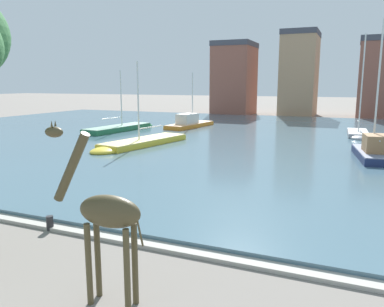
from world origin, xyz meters
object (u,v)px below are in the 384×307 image
object	(u,v)px
sailboat_yellow	(137,144)
sailboat_green	(124,129)
sailboat_orange	(192,124)
mooring_bollard	(50,223)
giraffe_statue	(105,214)
sailboat_grey	(358,134)
sailboat_navy	(373,152)

from	to	relation	value
sailboat_yellow	sailboat_green	bearing A→B (deg)	128.50
sailboat_orange	mooring_bollard	xyz separation A→B (m)	(7.09, -29.38, -0.31)
giraffe_statue	sailboat_grey	size ratio (longest dim) A/B	0.45
sailboat_orange	sailboat_yellow	bearing A→B (deg)	-84.77
sailboat_green	sailboat_yellow	world-z (taller)	sailboat_yellow
giraffe_statue	sailboat_orange	size ratio (longest dim) A/B	0.50
sailboat_yellow	sailboat_grey	bearing A→B (deg)	39.12
sailboat_yellow	mooring_bollard	bearing A→B (deg)	-69.48
sailboat_green	giraffe_statue	bearing A→B (deg)	-57.76
sailboat_grey	sailboat_yellow	world-z (taller)	sailboat_grey
giraffe_statue	mooring_bollard	size ratio (longest dim) A/B	8.39
sailboat_yellow	mooring_bollard	distance (m)	16.61
sailboat_green	sailboat_grey	size ratio (longest dim) A/B	1.05
sailboat_navy	sailboat_green	bearing A→B (deg)	164.34
giraffe_statue	sailboat_yellow	size ratio (longest dim) A/B	0.43
sailboat_green	sailboat_navy	size ratio (longest dim) A/B	1.10
sailboat_green	mooring_bollard	size ratio (longest dim) A/B	19.52
giraffe_statue	sailboat_yellow	xyz separation A→B (m)	(-10.30, 18.51, -1.77)
giraffe_statue	sailboat_orange	world-z (taller)	sailboat_orange
sailboat_orange	sailboat_navy	world-z (taller)	sailboat_navy
giraffe_statue	sailboat_navy	world-z (taller)	sailboat_navy
sailboat_grey	mooring_bollard	size ratio (longest dim) A/B	18.65
giraffe_statue	sailboat_grey	distance (m)	31.79
sailboat_grey	sailboat_yellow	distance (m)	20.25
sailboat_green	sailboat_orange	bearing A→B (deg)	45.67
sailboat_green	sailboat_yellow	bearing A→B (deg)	-51.50
giraffe_statue	sailboat_green	bearing A→B (deg)	122.24
giraffe_statue	sailboat_green	distance (m)	31.78
sailboat_green	sailboat_grey	xyz separation A→B (m)	(22.34, 4.44, 0.00)
sailboat_green	mooring_bollard	xyz separation A→B (m)	(12.45, -23.89, -0.14)
sailboat_green	sailboat_orange	size ratio (longest dim) A/B	1.16
giraffe_statue	sailboat_yellow	bearing A→B (deg)	119.10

